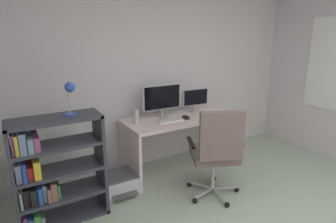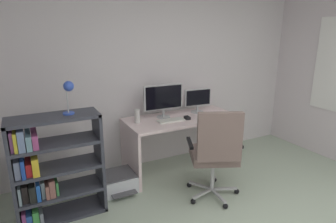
# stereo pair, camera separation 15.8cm
# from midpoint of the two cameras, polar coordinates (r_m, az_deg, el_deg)

# --- Properties ---
(wall_back) EXTENTS (4.56, 0.10, 2.64)m
(wall_back) POSITION_cam_midpoint_polar(r_m,az_deg,el_deg) (4.02, -3.66, 8.10)
(wall_back) COLOR silver
(wall_back) RESTS_ON ground
(desk) EXTENTS (1.51, 0.68, 0.75)m
(desk) POSITION_cam_midpoint_polar(r_m,az_deg,el_deg) (3.88, 1.23, -3.87)
(desk) COLOR silver
(desk) RESTS_ON ground
(monitor_main) EXTENTS (0.55, 0.18, 0.44)m
(monitor_main) POSITION_cam_midpoint_polar(r_m,az_deg,el_deg) (3.73, -2.45, 2.62)
(monitor_main) COLOR #B2B5B7
(monitor_main) RESTS_ON desk
(monitor_secondary) EXTENTS (0.39, 0.18, 0.33)m
(monitor_secondary) POSITION_cam_midpoint_polar(r_m,az_deg,el_deg) (4.01, 4.31, 2.57)
(monitor_secondary) COLOR #B2B5B7
(monitor_secondary) RESTS_ON desk
(keyboard) EXTENTS (0.34, 0.14, 0.02)m
(keyboard) POSITION_cam_midpoint_polar(r_m,az_deg,el_deg) (3.64, -0.84, -1.79)
(keyboard) COLOR silver
(keyboard) RESTS_ON desk
(computer_mouse) EXTENTS (0.07, 0.11, 0.03)m
(computer_mouse) POSITION_cam_midpoint_polar(r_m,az_deg,el_deg) (3.74, 2.36, -1.21)
(computer_mouse) COLOR black
(computer_mouse) RESTS_ON desk
(desktop_speaker) EXTENTS (0.07, 0.07, 0.17)m
(desktop_speaker) POSITION_cam_midpoint_polar(r_m,az_deg,el_deg) (3.57, -7.59, -1.02)
(desktop_speaker) COLOR silver
(desktop_speaker) RESTS_ON desk
(office_chair) EXTENTS (0.66, 0.67, 1.08)m
(office_chair) POSITION_cam_midpoint_polar(r_m,az_deg,el_deg) (3.19, 8.27, -7.53)
(office_chair) COLOR #B7BABC
(office_chair) RESTS_ON ground
(bookshelf) EXTENTS (0.85, 0.35, 1.08)m
(bookshelf) POSITION_cam_midpoint_polar(r_m,az_deg,el_deg) (3.08, -23.94, -11.20)
(bookshelf) COLOR #363843
(bookshelf) RESTS_ON ground
(desk_lamp) EXTENTS (0.13, 0.11, 0.32)m
(desk_lamp) POSITION_cam_midpoint_polar(r_m,az_deg,el_deg) (2.87, -20.49, 3.62)
(desk_lamp) COLOR blue
(desk_lamp) RESTS_ON bookshelf
(printer) EXTENTS (0.41, 0.46, 0.21)m
(printer) POSITION_cam_midpoint_polar(r_m,az_deg,el_deg) (3.59, -11.14, -13.75)
(printer) COLOR silver
(printer) RESTS_ON ground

